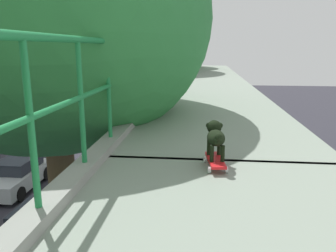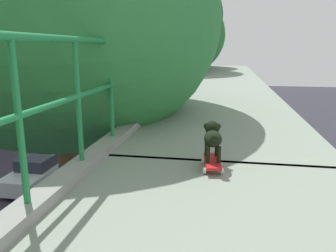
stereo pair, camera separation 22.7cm
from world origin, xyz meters
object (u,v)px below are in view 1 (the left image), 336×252
Objects in this scene: car_silver_sixth at (17,175)px; toy_skateboard at (215,161)px; car_green_fifth at (44,223)px; city_bus at (99,103)px; small_dog at (216,136)px.

toy_skateboard is at bearing -51.87° from car_silver_sixth.
city_bus is at bearing 101.34° from car_green_fifth.
small_dog is (-0.00, 0.05, 0.22)m from toy_skateboard.
car_green_fifth is 8.51× the size of toy_skateboard.
city_bus is at bearing 109.94° from toy_skateboard.
city_bus reaches higher than car_silver_sixth.
toy_skateboard is (9.16, -25.26, 3.75)m from city_bus.
small_dog is at bearing 93.85° from toy_skateboard.
car_silver_sixth is 0.34× the size of city_bus.
car_silver_sixth is 13.94m from city_bus.
small_dog is (9.16, -25.21, 3.98)m from city_bus.
city_bus is 27.11m from small_dog.
toy_skateboard is at bearing -86.15° from small_dog.
toy_skateboard is (8.94, -11.38, 5.01)m from car_silver_sixth.
small_dog is at bearing -70.03° from city_bus.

